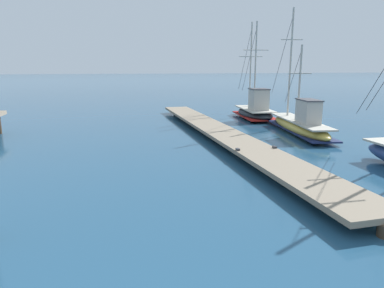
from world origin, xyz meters
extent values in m
cube|color=gray|center=(5.53, 15.63, 0.37)|extent=(1.86, 22.35, 0.16)
cylinder|color=#3D3023|center=(5.55, 10.04, 0.15)|extent=(0.36, 0.36, 0.29)
cylinder|color=#3D3023|center=(5.53, 15.63, 0.15)|extent=(0.36, 0.36, 0.29)
cylinder|color=#3D3023|center=(5.52, 21.22, 0.15)|extent=(0.36, 0.36, 0.29)
cylinder|color=#3D3023|center=(5.50, 26.80, 0.15)|extent=(0.36, 0.36, 0.29)
cube|color=#333338|center=(4.75, 11.16, 0.49)|extent=(0.12, 0.20, 0.08)
cube|color=#333338|center=(6.35, 11.16, 0.49)|extent=(0.12, 0.20, 0.08)
ellipsoid|color=black|center=(10.37, 21.93, 0.37)|extent=(2.62, 5.37, 0.74)
cube|color=#B2AD9E|center=(10.37, 21.93, 0.70)|extent=(2.32, 4.83, 0.08)
cube|color=#B21E19|center=(10.37, 21.93, 0.20)|extent=(2.63, 5.27, 0.08)
cube|color=#B7B2A8|center=(10.27, 21.16, 1.44)|extent=(1.25, 1.53, 1.41)
cube|color=#3D3D42|center=(10.27, 21.16, 2.18)|extent=(1.35, 1.65, 0.06)
cylinder|color=#B2ADA3|center=(10.40, 22.18, 3.77)|extent=(0.11, 0.11, 6.07)
cylinder|color=#B2ADA3|center=(10.40, 22.18, 4.85)|extent=(1.81, 0.28, 0.06)
cylinder|color=#333338|center=(10.59, 23.81, 4.07)|extent=(0.40, 3.13, 4.49)
cylinder|color=#B2ADA3|center=(10.54, 23.34, 3.81)|extent=(0.11, 0.11, 6.15)
cylinder|color=#B2ADA3|center=(10.54, 23.34, 4.44)|extent=(1.81, 0.28, 0.06)
cylinder|color=#333338|center=(10.74, 24.98, 4.12)|extent=(0.41, 3.17, 4.55)
ellipsoid|color=gold|center=(10.35, 15.90, 0.38)|extent=(2.66, 7.34, 0.76)
cube|color=#B2AD9E|center=(10.35, 15.90, 0.72)|extent=(2.36, 6.60, 0.08)
cube|color=#19234C|center=(10.35, 15.90, 0.21)|extent=(2.65, 7.20, 0.08)
cube|color=#B7B2A8|center=(10.17, 14.84, 1.36)|extent=(1.08, 1.71, 1.20)
cube|color=#3D3D42|center=(10.17, 14.84, 1.99)|extent=(1.16, 1.85, 0.06)
cylinder|color=#B2ADA3|center=(10.41, 16.26, 2.81)|extent=(0.11, 0.11, 4.12)
cylinder|color=#B2ADA3|center=(10.41, 16.26, 3.33)|extent=(1.30, 0.28, 0.06)
cylinder|color=#333338|center=(10.60, 17.35, 3.02)|extent=(0.39, 2.12, 3.05)
cylinder|color=#B2ADA3|center=(10.69, 17.85, 3.90)|extent=(0.11, 0.11, 6.29)
cylinder|color=#B2ADA3|center=(10.69, 17.85, 5.26)|extent=(1.30, 0.28, 0.06)
cylinder|color=#333338|center=(10.98, 19.53, 4.22)|extent=(0.58, 3.22, 4.65)
cylinder|color=#333338|center=(10.47, 10.50, 3.33)|extent=(0.15, 2.34, 3.34)
camera|label=1|loc=(-0.34, -1.31, 3.67)|focal=32.48mm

